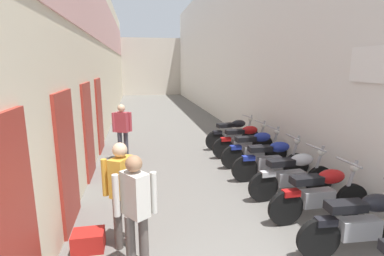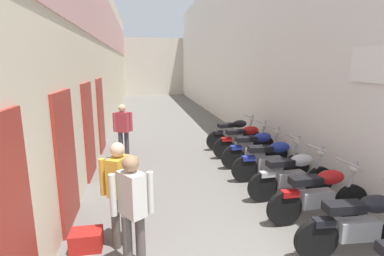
{
  "view_description": "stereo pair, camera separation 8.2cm",
  "coord_description": "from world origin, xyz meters",
  "px_view_note": "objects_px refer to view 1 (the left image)",
  "views": [
    {
      "loc": [
        -1.38,
        -1.38,
        2.59
      ],
      "look_at": [
        -0.15,
        5.07,
        1.18
      ],
      "focal_mm": 27.51,
      "sensor_mm": 36.0,
      "label": 1
    },
    {
      "loc": [
        -1.3,
        -1.4,
        2.59
      ],
      "look_at": [
        -0.15,
        5.07,
        1.18
      ],
      "focal_mm": 27.51,
      "sensor_mm": 36.0,
      "label": 2
    }
  ],
  "objects_px": {
    "motorcycle_second": "(364,223)",
    "motorcycle_fifth": "(272,159)",
    "motorcycle_fourth": "(293,174)",
    "motorcycle_eighth": "(233,133)",
    "plastic_crate": "(88,241)",
    "motorcycle_third": "(321,193)",
    "motorcycle_seventh": "(244,140)",
    "motorcycle_sixth": "(255,148)",
    "pedestrian_further_down": "(122,128)",
    "pedestrian_by_doorway": "(136,208)",
    "pedestrian_mid_alley": "(122,188)"
  },
  "relations": [
    {
      "from": "motorcycle_fifth",
      "to": "motorcycle_eighth",
      "type": "bearing_deg",
      "value": 90.0
    },
    {
      "from": "motorcycle_fourth",
      "to": "motorcycle_eighth",
      "type": "xyz_separation_m",
      "value": [
        -0.0,
        3.64,
        0.0
      ]
    },
    {
      "from": "motorcycle_second",
      "to": "motorcycle_fifth",
      "type": "distance_m",
      "value": 2.79
    },
    {
      "from": "motorcycle_fifth",
      "to": "pedestrian_mid_alley",
      "type": "xyz_separation_m",
      "value": [
        -3.21,
        -1.99,
        0.42
      ]
    },
    {
      "from": "motorcycle_fourth",
      "to": "plastic_crate",
      "type": "bearing_deg",
      "value": -164.77
    },
    {
      "from": "pedestrian_mid_alley",
      "to": "pedestrian_further_down",
      "type": "height_order",
      "value": "same"
    },
    {
      "from": "motorcycle_sixth",
      "to": "motorcycle_second",
      "type": "bearing_deg",
      "value": -90.0
    },
    {
      "from": "motorcycle_eighth",
      "to": "motorcycle_seventh",
      "type": "bearing_deg",
      "value": -89.99
    },
    {
      "from": "pedestrian_by_doorway",
      "to": "pedestrian_mid_alley",
      "type": "xyz_separation_m",
      "value": [
        -0.19,
        0.61,
        0.0
      ]
    },
    {
      "from": "motorcycle_fourth",
      "to": "pedestrian_by_doorway",
      "type": "distance_m",
      "value": 3.47
    },
    {
      "from": "motorcycle_third",
      "to": "motorcycle_fourth",
      "type": "bearing_deg",
      "value": 90.0
    },
    {
      "from": "motorcycle_third",
      "to": "motorcycle_fifth",
      "type": "xyz_separation_m",
      "value": [
        0.0,
        1.84,
        0.0
      ]
    },
    {
      "from": "motorcycle_second",
      "to": "pedestrian_by_doorway",
      "type": "height_order",
      "value": "pedestrian_by_doorway"
    },
    {
      "from": "motorcycle_fifth",
      "to": "pedestrian_by_doorway",
      "type": "bearing_deg",
      "value": -139.24
    },
    {
      "from": "motorcycle_sixth",
      "to": "motorcycle_eighth",
      "type": "distance_m",
      "value": 1.76
    },
    {
      "from": "motorcycle_third",
      "to": "motorcycle_eighth",
      "type": "height_order",
      "value": "same"
    },
    {
      "from": "motorcycle_third",
      "to": "motorcycle_seventh",
      "type": "xyz_separation_m",
      "value": [
        -0.0,
        3.61,
        0.0
      ]
    },
    {
      "from": "motorcycle_third",
      "to": "motorcycle_fifth",
      "type": "height_order",
      "value": "same"
    },
    {
      "from": "motorcycle_second",
      "to": "motorcycle_seventh",
      "type": "bearing_deg",
      "value": 90.0
    },
    {
      "from": "motorcycle_seventh",
      "to": "pedestrian_mid_alley",
      "type": "bearing_deg",
      "value": -130.43
    },
    {
      "from": "motorcycle_sixth",
      "to": "motorcycle_eighth",
      "type": "xyz_separation_m",
      "value": [
        -0.0,
        1.76,
        0.0
      ]
    },
    {
      "from": "motorcycle_third",
      "to": "motorcycle_seventh",
      "type": "bearing_deg",
      "value": 90.0
    },
    {
      "from": "motorcycle_third",
      "to": "motorcycle_second",
      "type": "bearing_deg",
      "value": -90.0
    },
    {
      "from": "motorcycle_eighth",
      "to": "pedestrian_further_down",
      "type": "distance_m",
      "value": 3.46
    },
    {
      "from": "motorcycle_second",
      "to": "pedestrian_by_doorway",
      "type": "bearing_deg",
      "value": 176.42
    },
    {
      "from": "motorcycle_fifth",
      "to": "pedestrian_mid_alley",
      "type": "bearing_deg",
      "value": -148.17
    },
    {
      "from": "motorcycle_fourth",
      "to": "pedestrian_mid_alley",
      "type": "relative_size",
      "value": 1.18
    },
    {
      "from": "motorcycle_sixth",
      "to": "motorcycle_fifth",
      "type": "bearing_deg",
      "value": -90.0
    },
    {
      "from": "motorcycle_second",
      "to": "motorcycle_seventh",
      "type": "height_order",
      "value": "same"
    },
    {
      "from": "motorcycle_second",
      "to": "pedestrian_mid_alley",
      "type": "bearing_deg",
      "value": 165.99
    },
    {
      "from": "motorcycle_third",
      "to": "motorcycle_fifth",
      "type": "distance_m",
      "value": 1.84
    },
    {
      "from": "motorcycle_sixth",
      "to": "pedestrian_mid_alley",
      "type": "height_order",
      "value": "pedestrian_mid_alley"
    },
    {
      "from": "motorcycle_third",
      "to": "motorcycle_sixth",
      "type": "relative_size",
      "value": 1.0
    },
    {
      "from": "pedestrian_mid_alley",
      "to": "motorcycle_seventh",
      "type": "bearing_deg",
      "value": 49.57
    },
    {
      "from": "motorcycle_eighth",
      "to": "pedestrian_further_down",
      "type": "bearing_deg",
      "value": -168.92
    },
    {
      "from": "motorcycle_second",
      "to": "motorcycle_third",
      "type": "xyz_separation_m",
      "value": [
        0.0,
        0.96,
        0.0
      ]
    },
    {
      "from": "motorcycle_fifth",
      "to": "motorcycle_sixth",
      "type": "relative_size",
      "value": 1.0
    },
    {
      "from": "motorcycle_third",
      "to": "plastic_crate",
      "type": "distance_m",
      "value": 3.73
    },
    {
      "from": "pedestrian_by_doorway",
      "to": "pedestrian_further_down",
      "type": "distance_m",
      "value": 4.66
    },
    {
      "from": "motorcycle_fourth",
      "to": "motorcycle_fifth",
      "type": "xyz_separation_m",
      "value": [
        0.0,
        0.94,
        0.0
      ]
    },
    {
      "from": "motorcycle_fifth",
      "to": "pedestrian_further_down",
      "type": "distance_m",
      "value": 3.96
    },
    {
      "from": "motorcycle_eighth",
      "to": "plastic_crate",
      "type": "xyz_separation_m",
      "value": [
        -3.71,
        -4.65,
        -0.36
      ]
    },
    {
      "from": "motorcycle_second",
      "to": "motorcycle_third",
      "type": "height_order",
      "value": "same"
    },
    {
      "from": "pedestrian_by_doorway",
      "to": "pedestrian_mid_alley",
      "type": "bearing_deg",
      "value": 107.08
    },
    {
      "from": "pedestrian_further_down",
      "to": "motorcycle_fifth",
      "type": "bearing_deg",
      "value": -31.2
    },
    {
      "from": "motorcycle_third",
      "to": "pedestrian_further_down",
      "type": "relative_size",
      "value": 1.18
    },
    {
      "from": "motorcycle_second",
      "to": "plastic_crate",
      "type": "xyz_separation_m",
      "value": [
        -3.71,
        0.84,
        -0.36
      ]
    },
    {
      "from": "motorcycle_sixth",
      "to": "pedestrian_further_down",
      "type": "relative_size",
      "value": 1.18
    },
    {
      "from": "plastic_crate",
      "to": "motorcycle_fourth",
      "type": "bearing_deg",
      "value": 15.23
    },
    {
      "from": "pedestrian_mid_alley",
      "to": "pedestrian_further_down",
      "type": "distance_m",
      "value": 4.04
    }
  ]
}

